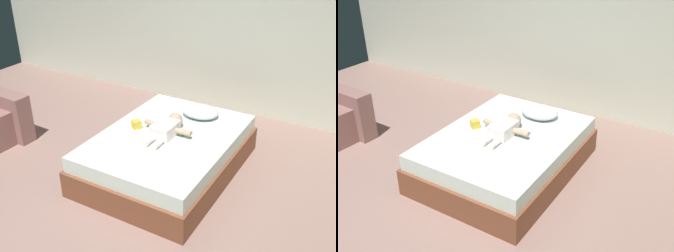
% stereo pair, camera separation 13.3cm
% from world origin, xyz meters
% --- Properties ---
extents(ground_plane, '(8.00, 8.00, 0.00)m').
position_xyz_m(ground_plane, '(0.00, 0.00, 0.00)').
color(ground_plane, gray).
extents(wall_behind_bed, '(8.00, 0.12, 2.54)m').
position_xyz_m(wall_behind_bed, '(0.00, 3.00, 1.27)').
color(wall_behind_bed, silver).
rests_on(wall_behind_bed, ground_plane).
extents(bed, '(1.31, 1.80, 0.43)m').
position_xyz_m(bed, '(0.16, 1.17, 0.21)').
color(bed, brown).
rests_on(bed, ground_plane).
extents(pillow, '(0.42, 0.34, 0.12)m').
position_xyz_m(pillow, '(0.26, 1.72, 0.49)').
color(pillow, silver).
rests_on(pillow, bed).
extents(baby, '(0.54, 0.59, 0.16)m').
position_xyz_m(baby, '(0.14, 1.19, 0.50)').
color(baby, white).
rests_on(baby, bed).
extents(toothbrush, '(0.09, 0.13, 0.02)m').
position_xyz_m(toothbrush, '(0.33, 1.28, 0.44)').
color(toothbrush, '#338ADE').
rests_on(toothbrush, bed).
extents(toy_block, '(0.12, 0.12, 0.09)m').
position_xyz_m(toy_block, '(-0.19, 1.14, 0.47)').
color(toy_block, gold).
rests_on(toy_block, bed).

